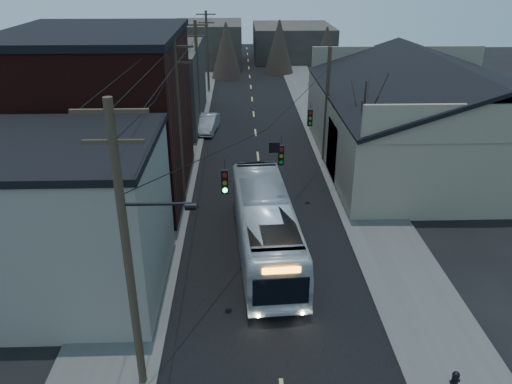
% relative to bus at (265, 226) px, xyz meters
% --- Properties ---
extents(road_surface, '(9.00, 110.00, 0.02)m').
position_rel_bus_xyz_m(road_surface, '(0.15, 18.26, -1.60)').
color(road_surface, black).
rests_on(road_surface, ground).
extents(sidewalk_left, '(4.00, 110.00, 0.12)m').
position_rel_bus_xyz_m(sidewalk_left, '(-6.35, 18.26, -1.55)').
color(sidewalk_left, '#474744').
rests_on(sidewalk_left, ground).
extents(sidewalk_right, '(4.00, 110.00, 0.12)m').
position_rel_bus_xyz_m(sidewalk_right, '(6.65, 18.26, -1.55)').
color(sidewalk_right, '#474744').
rests_on(sidewalk_right, ground).
extents(building_clapboard, '(8.00, 8.00, 7.00)m').
position_rel_bus_xyz_m(building_clapboard, '(-8.85, -2.74, 1.89)').
color(building_clapboard, gray).
rests_on(building_clapboard, ground).
extents(building_brick, '(10.00, 12.00, 10.00)m').
position_rel_bus_xyz_m(building_brick, '(-9.85, 8.26, 3.39)').
color(building_brick, black).
rests_on(building_brick, ground).
extents(building_left_far, '(9.00, 14.00, 7.00)m').
position_rel_bus_xyz_m(building_left_far, '(-9.35, 24.26, 1.89)').
color(building_left_far, '#312B27').
rests_on(building_left_far, ground).
extents(warehouse, '(16.16, 20.60, 7.73)m').
position_rel_bus_xyz_m(warehouse, '(13.15, 13.26, 1.09)').
color(warehouse, gray).
rests_on(warehouse, ground).
extents(building_far_left, '(10.00, 12.00, 6.00)m').
position_rel_bus_xyz_m(building_far_left, '(-5.85, 53.26, 1.39)').
color(building_far_left, '#312B27').
rests_on(building_far_left, ground).
extents(building_far_right, '(12.00, 14.00, 5.00)m').
position_rel_bus_xyz_m(building_far_right, '(7.15, 58.26, 0.89)').
color(building_far_right, '#312B27').
rests_on(building_far_right, ground).
extents(bare_tree, '(0.40, 0.40, 7.20)m').
position_rel_bus_xyz_m(bare_tree, '(6.65, 8.26, 1.99)').
color(bare_tree, black).
rests_on(bare_tree, ground).
extents(utility_lines, '(11.24, 45.28, 10.50)m').
position_rel_bus_xyz_m(utility_lines, '(-2.96, 12.41, 3.34)').
color(utility_lines, '#382B1E').
rests_on(utility_lines, ground).
extents(bus, '(3.44, 11.71, 3.22)m').
position_rel_bus_xyz_m(bus, '(0.00, 0.00, 0.00)').
color(bus, silver).
rests_on(bus, ground).
extents(parked_car, '(2.16, 4.74, 1.51)m').
position_rel_bus_xyz_m(parked_car, '(-4.15, 20.70, -0.86)').
color(parked_car, '#9D9EA4').
rests_on(parked_car, ground).
extents(fire_hydrant, '(0.37, 0.27, 0.78)m').
position_rel_bus_xyz_m(fire_hydrant, '(6.22, -9.51, -1.08)').
color(fire_hydrant, black).
rests_on(fire_hydrant, sidewalk_right).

